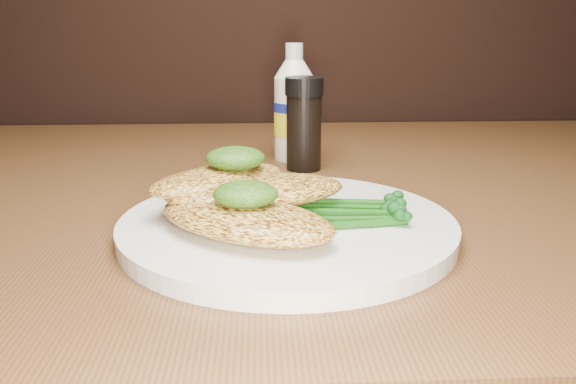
{
  "coord_description": "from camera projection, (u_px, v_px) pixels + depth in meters",
  "views": [
    {
      "loc": [
        -0.03,
        0.36,
        0.94
      ],
      "look_at": [
        -0.01,
        0.88,
        0.79
      ],
      "focal_mm": 38.5,
      "sensor_mm": 36.0,
      "label": 1
    }
  ],
  "objects": [
    {
      "name": "pesto_front",
      "position": [
        245.0,
        194.0,
        0.51
      ],
      "size": [
        0.06,
        0.06,
        0.02
      ],
      "primitive_type": "ellipsoid",
      "rotation": [
        0.0,
        0.0,
        -0.16
      ],
      "color": "black",
      "rests_on": "chicken_front"
    },
    {
      "name": "broccolini_bundle",
      "position": [
        347.0,
        207.0,
        0.55
      ],
      "size": [
        0.17,
        0.15,
        0.02
      ],
      "primitive_type": null,
      "rotation": [
        0.0,
        0.0,
        0.38
      ],
      "color": "#185412",
      "rests_on": "plate"
    },
    {
      "name": "pepper_grinder",
      "position": [
        304.0,
        124.0,
        0.77
      ],
      "size": [
        0.06,
        0.06,
        0.12
      ],
      "primitive_type": null,
      "rotation": [
        0.0,
        0.0,
        -0.27
      ],
      "color": "black",
      "rests_on": "dining_table"
    },
    {
      "name": "pesto_back",
      "position": [
        235.0,
        158.0,
        0.58
      ],
      "size": [
        0.06,
        0.06,
        0.02
      ],
      "primitive_type": "ellipsoid",
      "rotation": [
        0.0,
        0.0,
        0.09
      ],
      "color": "black",
      "rests_on": "chicken_back"
    },
    {
      "name": "chicken_front",
      "position": [
        245.0,
        219.0,
        0.51
      ],
      "size": [
        0.19,
        0.17,
        0.03
      ],
      "primitive_type": "ellipsoid",
      "rotation": [
        0.0,
        0.0,
        -0.61
      ],
      "color": "#EFBA4C",
      "rests_on": "plate"
    },
    {
      "name": "chicken_back",
      "position": [
        218.0,
        180.0,
        0.57
      ],
      "size": [
        0.15,
        0.14,
        0.02
      ],
      "primitive_type": "ellipsoid",
      "rotation": [
        0.0,
        0.0,
        0.66
      ],
      "color": "#EFBA4C",
      "rests_on": "plate"
    },
    {
      "name": "chicken_mid",
      "position": [
        256.0,
        191.0,
        0.56
      ],
      "size": [
        0.18,
        0.12,
        0.03
      ],
      "primitive_type": "ellipsoid",
      "rotation": [
        0.0,
        0.0,
        0.26
      ],
      "color": "#EFBA4C",
      "rests_on": "plate"
    },
    {
      "name": "mayo_bottle",
      "position": [
        294.0,
        103.0,
        0.81
      ],
      "size": [
        0.06,
        0.06,
        0.15
      ],
      "primitive_type": null,
      "rotation": [
        0.0,
        0.0,
        0.1
      ],
      "color": "white",
      "rests_on": "dining_table"
    },
    {
      "name": "plate",
      "position": [
        287.0,
        227.0,
        0.55
      ],
      "size": [
        0.3,
        0.3,
        0.02
      ],
      "primitive_type": "cylinder",
      "color": "white",
      "rests_on": "dining_table"
    }
  ]
}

